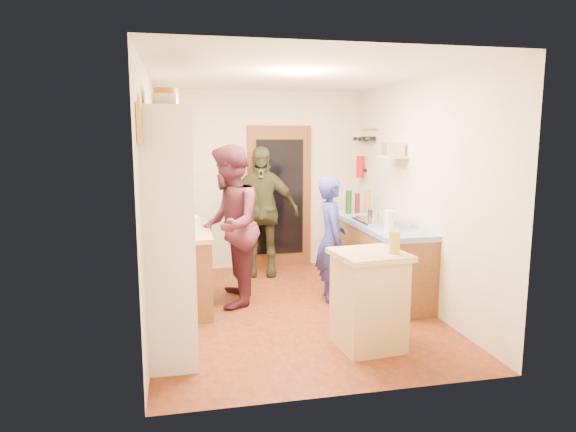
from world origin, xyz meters
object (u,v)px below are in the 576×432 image
object	(u,v)px
person_left	(232,225)
right_counter_base	(375,258)
person_hob	(334,239)
person_back	(261,211)
island_base	(369,302)
hutch_body	(171,232)

from	to	relation	value
person_left	right_counter_base	bearing A→B (deg)	103.76
right_counter_base	person_hob	distance (m)	0.76
person_left	person_back	bearing A→B (deg)	165.17
island_base	person_left	size ratio (longest dim) A/B	0.46
hutch_body	person_back	distance (m)	2.63
hutch_body	island_base	distance (m)	1.93
person_hob	person_left	world-z (taller)	person_left
person_left	hutch_body	bearing A→B (deg)	-20.82
right_counter_base	person_left	distance (m)	1.90
person_left	person_hob	bearing A→B (deg)	93.16
right_counter_base	person_left	world-z (taller)	person_left
right_counter_base	person_back	bearing A→B (deg)	141.53
person_back	island_base	bearing A→B (deg)	-67.07
island_base	person_left	world-z (taller)	person_left
right_counter_base	person_hob	size ratio (longest dim) A/B	1.48
right_counter_base	island_base	xyz separation A→B (m)	(-0.73, -1.67, 0.01)
hutch_body	island_base	bearing A→B (deg)	-11.83
hutch_body	island_base	xyz separation A→B (m)	(1.77, -0.37, -0.67)
person_hob	person_left	bearing A→B (deg)	89.40
hutch_body	person_back	size ratio (longest dim) A/B	1.21
person_hob	person_back	bearing A→B (deg)	32.62
island_base	hutch_body	bearing A→B (deg)	168.17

